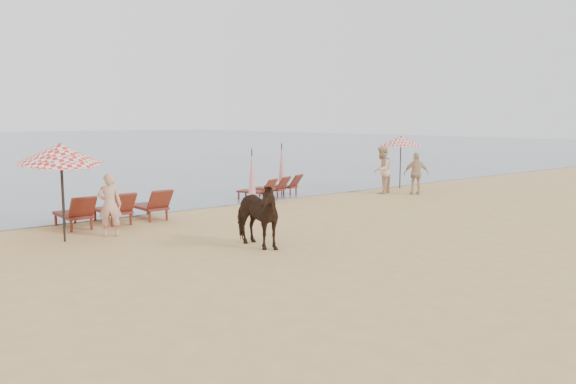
# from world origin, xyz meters

# --- Properties ---
(ground) EXTENTS (120.00, 120.00, 0.00)m
(ground) POSITION_xyz_m (0.00, 0.00, 0.00)
(ground) COLOR tan
(ground) RESTS_ON ground
(lounger_cluster_left) EXTENTS (2.98, 1.78, 0.65)m
(lounger_cluster_left) POSITION_xyz_m (-3.08, 9.13, 0.45)
(lounger_cluster_left) COLOR maroon
(lounger_cluster_left) RESTS_ON ground
(lounger_cluster_right) EXTENTS (2.93, 2.33, 0.56)m
(lounger_cluster_right) POSITION_xyz_m (3.92, 10.79, 0.39)
(lounger_cluster_right) COLOR maroon
(lounger_cluster_right) RESTS_ON ground
(umbrella_open_left_a) EXTENTS (1.95, 1.95, 2.22)m
(umbrella_open_left_a) POSITION_xyz_m (-4.37, 9.63, 1.99)
(umbrella_open_left_a) COLOR black
(umbrella_open_left_a) RESTS_ON ground
(umbrella_open_left_b) EXTENTS (1.98, 2.02, 2.52)m
(umbrella_open_left_b) POSITION_xyz_m (-5.01, 7.61, 2.18)
(umbrella_open_left_b) COLOR black
(umbrella_open_left_b) RESTS_ON ground
(umbrella_open_right) EXTENTS (1.89, 1.89, 2.31)m
(umbrella_open_right) POSITION_xyz_m (10.00, 9.52, 2.08)
(umbrella_open_right) COLOR black
(umbrella_open_right) RESTS_ON ground
(umbrella_closed_left) EXTENTS (0.25, 0.25, 2.02)m
(umbrella_closed_left) POSITION_xyz_m (1.73, 9.09, 1.25)
(umbrella_closed_left) COLOR black
(umbrella_closed_left) RESTS_ON ground
(umbrella_closed_right) EXTENTS (0.25, 0.25, 2.08)m
(umbrella_closed_right) POSITION_xyz_m (4.47, 10.93, 1.28)
(umbrella_closed_right) COLOR black
(umbrella_closed_right) RESTS_ON ground
(cow) EXTENTS (0.85, 1.85, 1.56)m
(cow) POSITION_xyz_m (-1.70, 4.18, 0.78)
(cow) COLOR black
(cow) RESTS_ON ground
(beachgoer_left) EXTENTS (0.71, 0.61, 1.64)m
(beachgoer_left) POSITION_xyz_m (-3.85, 7.56, 0.82)
(beachgoer_left) COLOR tan
(beachgoer_left) RESTS_ON ground
(beachgoer_right_a) EXTENTS (1.16, 1.06, 1.94)m
(beachgoer_right_a) POSITION_xyz_m (8.09, 8.89, 0.97)
(beachgoer_right_a) COLOR #DAAD88
(beachgoer_right_a) RESTS_ON ground
(beachgoer_right_b) EXTENTS (1.01, 0.98, 1.70)m
(beachgoer_right_b) POSITION_xyz_m (8.96, 7.83, 0.85)
(beachgoer_right_b) COLOR tan
(beachgoer_right_b) RESTS_ON ground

